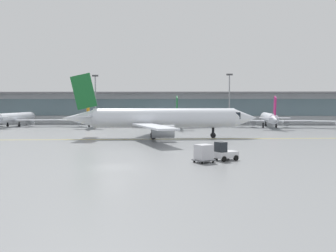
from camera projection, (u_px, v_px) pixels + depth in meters
name	position (u px, v px, depth m)	size (l,w,h in m)	color
ground_plane	(114.00, 168.00, 37.83)	(400.00, 400.00, 0.00)	gray
taxiway_centreline_stripe	(164.00, 139.00, 67.04)	(110.00, 0.36, 0.01)	yellow
terminal_concourse	(159.00, 107.00, 119.81)	(170.91, 11.00, 9.60)	#B2B7BC
gate_airplane_1	(15.00, 118.00, 102.21)	(22.28, 24.04, 7.96)	silver
gate_airplane_2	(96.00, 118.00, 101.31)	(22.35, 23.99, 7.96)	white
gate_airplane_3	(175.00, 118.00, 97.83)	(22.31, 24.03, 7.96)	white
gate_airplane_4	(269.00, 118.00, 98.20)	(22.26, 24.04, 7.96)	silver
taxiing_regional_jet	(162.00, 119.00, 68.79)	(35.30, 32.70, 11.69)	silver
baggage_tug	(224.00, 152.00, 42.37)	(2.94, 2.60, 2.10)	silver
cargo_dolly_lead	(204.00, 153.00, 40.91)	(2.63, 2.48, 1.94)	#595B60
apron_light_mast_1	(95.00, 97.00, 112.09)	(1.80, 0.36, 14.48)	gray
apron_light_mast_2	(229.00, 97.00, 110.37)	(1.80, 0.36, 14.70)	gray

